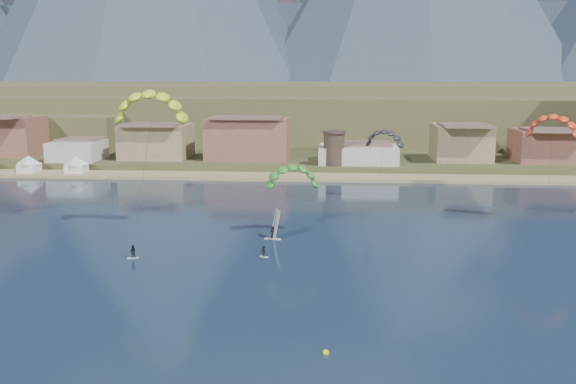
{
  "coord_description": "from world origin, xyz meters",
  "views": [
    {
      "loc": [
        6.36,
        -48.01,
        24.58
      ],
      "look_at": [
        0.0,
        32.0,
        10.0
      ],
      "focal_mm": 40.78,
      "sensor_mm": 36.0,
      "label": 1
    }
  ],
  "objects_px": {
    "watchtower": "(334,148)",
    "kitesurfer_yellow": "(150,102)",
    "windsurfer": "(274,230)",
    "kitesurfer_green": "(292,173)",
    "buoy": "(326,353)"
  },
  "relations": [
    {
      "from": "watchtower",
      "to": "kitesurfer_yellow",
      "type": "height_order",
      "value": "kitesurfer_yellow"
    },
    {
      "from": "watchtower",
      "to": "windsurfer",
      "type": "xyz_separation_m",
      "value": [
        -8.34,
        -66.94,
        -4.96
      ]
    },
    {
      "from": "kitesurfer_green",
      "to": "buoy",
      "type": "relative_size",
      "value": 26.51
    },
    {
      "from": "kitesurfer_yellow",
      "to": "windsurfer",
      "type": "distance_m",
      "value": 27.09
    },
    {
      "from": "watchtower",
      "to": "buoy",
      "type": "bearing_deg",
      "value": -89.8
    },
    {
      "from": "kitesurfer_yellow",
      "to": "windsurfer",
      "type": "relative_size",
      "value": 5.64
    },
    {
      "from": "kitesurfer_yellow",
      "to": "windsurfer",
      "type": "bearing_deg",
      "value": -9.28
    },
    {
      "from": "kitesurfer_green",
      "to": "buoy",
      "type": "bearing_deg",
      "value": -81.75
    },
    {
      "from": "watchtower",
      "to": "buoy",
      "type": "xyz_separation_m",
      "value": [
        0.38,
        -107.27,
        -6.27
      ]
    },
    {
      "from": "buoy",
      "to": "watchtower",
      "type": "bearing_deg",
      "value": 90.2
    },
    {
      "from": "watchtower",
      "to": "kitesurfer_green",
      "type": "distance_m",
      "value": 64.54
    },
    {
      "from": "kitesurfer_green",
      "to": "buoy",
      "type": "height_order",
      "value": "kitesurfer_green"
    },
    {
      "from": "kitesurfer_green",
      "to": "buoy",
      "type": "xyz_separation_m",
      "value": [
        6.25,
        -43.08,
        -9.59
      ]
    },
    {
      "from": "kitesurfer_yellow",
      "to": "buoy",
      "type": "distance_m",
      "value": 55.44
    },
    {
      "from": "kitesurfer_green",
      "to": "watchtower",
      "type": "bearing_deg",
      "value": 84.78
    }
  ]
}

